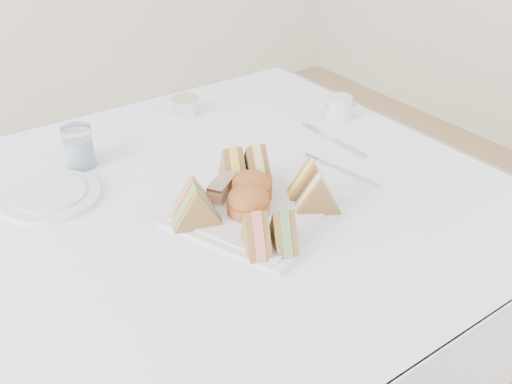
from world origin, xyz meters
TOP-DOWN VIEW (x-y plane):
  - table at (0.00, 0.00)m, footprint 0.90×0.90m
  - tablecloth at (0.00, 0.00)m, footprint 1.02×1.02m
  - serving_plate at (-0.00, -0.10)m, footprint 0.33×0.33m
  - sandwich_fl_a at (-0.07, -0.19)m, footprint 0.07×0.09m
  - sandwich_fl_b at (-0.03, -0.21)m, footprint 0.06×0.09m
  - sandwich_fr_a at (0.11, -0.12)m, footprint 0.10×0.08m
  - sandwich_fr_b at (0.09, -0.16)m, footprint 0.09×0.08m
  - sandwich_bl_a at (-0.12, -0.08)m, footprint 0.10×0.07m
  - sandwich_bl_b at (-0.10, -0.03)m, footprint 0.08×0.06m
  - sandwich_br_a at (0.06, -0.01)m, footprint 0.06×0.09m
  - sandwich_br_b at (0.02, 0.01)m, footprint 0.06×0.09m
  - scone_left at (-0.02, -0.10)m, footprint 0.10×0.10m
  - scone_right at (0.01, -0.06)m, footprint 0.11×0.11m
  - pastry_slice at (-0.03, -0.03)m, footprint 0.08×0.07m
  - side_plate at (-0.30, 0.17)m, footprint 0.23×0.23m
  - water_glass at (-0.20, 0.27)m, footprint 0.08×0.08m
  - tea_strainer at (0.11, 0.37)m, footprint 0.09×0.09m
  - knife at (0.31, 0.04)m, footprint 0.02×0.21m
  - fork at (0.24, -0.09)m, footprint 0.04×0.16m
  - creamer_jug at (0.41, 0.13)m, footprint 0.08×0.08m

SIDE VIEW (x-z plane):
  - table at x=0.00m, z-range 0.00..0.74m
  - tablecloth at x=0.00m, z-range 0.74..0.75m
  - fork at x=0.24m, z-range 0.75..0.75m
  - knife at x=0.31m, z-range 0.75..0.75m
  - side_plate at x=-0.30m, z-range 0.75..0.76m
  - serving_plate at x=0.00m, z-range 0.75..0.76m
  - tea_strainer at x=0.11m, z-range 0.75..0.78m
  - creamer_jug at x=0.41m, z-range 0.75..0.80m
  - pastry_slice at x=-0.03m, z-range 0.76..0.79m
  - scone_right at x=0.01m, z-range 0.76..0.81m
  - scone_left at x=-0.02m, z-range 0.76..0.81m
  - water_glass at x=-0.20m, z-range 0.75..0.84m
  - sandwich_bl_b at x=-0.10m, z-range 0.76..0.83m
  - sandwich_fl_b at x=-0.03m, z-range 0.76..0.83m
  - sandwich_fl_a at x=-0.07m, z-range 0.76..0.83m
  - sandwich_fr_b at x=0.09m, z-range 0.76..0.83m
  - sandwich_br_b at x=0.02m, z-range 0.76..0.83m
  - sandwich_br_a at x=0.06m, z-range 0.76..0.83m
  - sandwich_bl_a at x=-0.12m, z-range 0.76..0.84m
  - sandwich_fr_a at x=0.11m, z-range 0.76..0.84m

